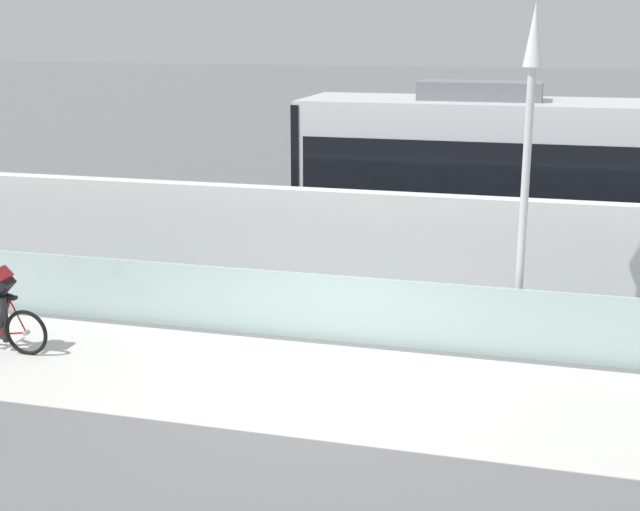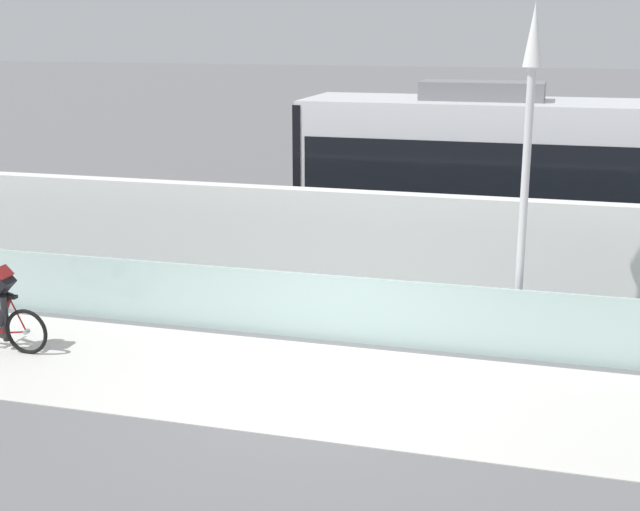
# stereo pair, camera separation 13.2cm
# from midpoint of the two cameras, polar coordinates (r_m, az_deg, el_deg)

# --- Properties ---
(ground_plane) EXTENTS (200.00, 200.00, 0.00)m
(ground_plane) POSITION_cam_midpoint_polar(r_m,az_deg,el_deg) (12.32, -0.27, -8.50)
(ground_plane) COLOR slate
(bike_path_deck) EXTENTS (32.00, 3.20, 0.01)m
(bike_path_deck) POSITION_cam_midpoint_polar(r_m,az_deg,el_deg) (12.32, -0.27, -8.47)
(bike_path_deck) COLOR silver
(bike_path_deck) RESTS_ON ground
(glass_parapet) EXTENTS (32.00, 0.05, 1.08)m
(glass_parapet) POSITION_cam_midpoint_polar(r_m,az_deg,el_deg) (13.80, 1.84, -3.52)
(glass_parapet) COLOR silver
(glass_parapet) RESTS_ON ground
(concrete_barrier_wall) EXTENTS (32.00, 0.36, 2.09)m
(concrete_barrier_wall) POSITION_cam_midpoint_polar(r_m,az_deg,el_deg) (15.35, 3.47, 0.32)
(concrete_barrier_wall) COLOR white
(concrete_barrier_wall) RESTS_ON ground
(tram_rail_near) EXTENTS (32.00, 0.08, 0.01)m
(tram_rail_near) POSITION_cam_midpoint_polar(r_m,az_deg,el_deg) (17.97, 5.11, -1.01)
(tram_rail_near) COLOR #595654
(tram_rail_near) RESTS_ON ground
(tram_rail_far) EXTENTS (32.00, 0.08, 0.01)m
(tram_rail_far) POSITION_cam_midpoint_polar(r_m,az_deg,el_deg) (19.33, 5.90, 0.11)
(tram_rail_far) COLOR #595654
(tram_rail_far) RESTS_ON ground
(tram) EXTENTS (11.06, 2.54, 3.81)m
(tram) POSITION_cam_midpoint_polar(r_m,az_deg,el_deg) (17.99, 16.77, 4.61)
(tram) COLOR silver
(tram) RESTS_ON ground
(lamp_post_antenna) EXTENTS (0.28, 0.28, 5.20)m
(lamp_post_antenna) POSITION_cam_midpoint_polar(r_m,az_deg,el_deg) (13.14, 13.70, 7.47)
(lamp_post_antenna) COLOR gray
(lamp_post_antenna) RESTS_ON ground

